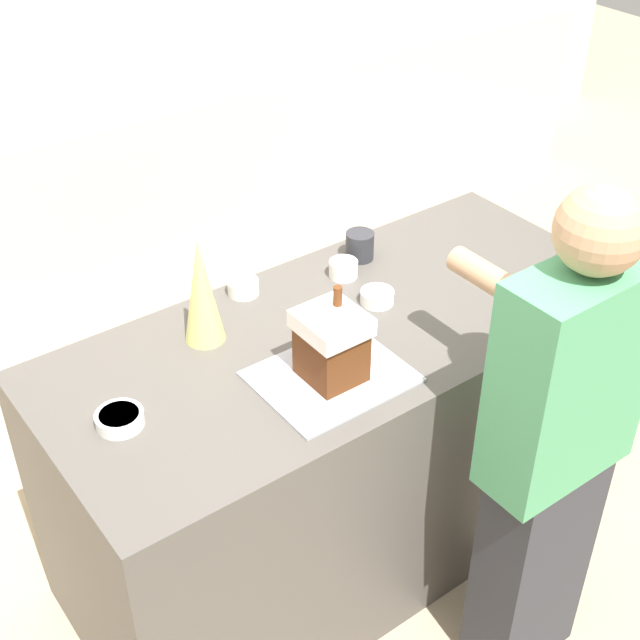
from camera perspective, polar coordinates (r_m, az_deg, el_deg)
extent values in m
plane|color=tan|center=(3.27, 1.27, -13.84)|extent=(12.00, 12.00, 0.00)
cube|color=beige|center=(4.36, -18.32, 18.09)|extent=(8.00, 0.05, 2.60)
cube|color=beige|center=(4.37, -14.81, 7.00)|extent=(6.00, 0.60, 0.96)
cube|color=#514C47|center=(2.93, 1.39, -7.85)|extent=(1.83, 0.80, 0.94)
cube|color=#B2B2BC|center=(2.44, 0.72, -3.64)|extent=(0.40, 0.33, 0.01)
cube|color=#5B2D14|center=(2.39, 0.73, -2.16)|extent=(0.15, 0.16, 0.15)
cube|color=white|center=(2.33, 0.75, -0.18)|extent=(0.16, 0.18, 0.05)
cylinder|color=#5B2D14|center=(2.34, 1.14, 1.54)|extent=(0.02, 0.02, 0.06)
cone|color=#DBD675|center=(2.51, -7.60, 1.82)|extent=(0.12, 0.12, 0.32)
cylinder|color=white|center=(2.73, 3.68, 1.48)|extent=(0.10, 0.10, 0.04)
cylinder|color=red|center=(2.72, 3.69, 1.75)|extent=(0.08, 0.08, 0.01)
cylinder|color=white|center=(2.34, -12.73, -6.17)|extent=(0.13, 0.13, 0.04)
cylinder|color=#4770DB|center=(2.33, -12.77, -5.92)|extent=(0.10, 0.10, 0.01)
cylinder|color=white|center=(2.85, 1.51, 3.29)|extent=(0.09, 0.09, 0.05)
cylinder|color=white|center=(2.84, 1.52, 3.65)|extent=(0.08, 0.08, 0.01)
cylinder|color=white|center=(2.77, -4.93, 2.11)|extent=(0.10, 0.10, 0.05)
cylinder|color=pink|center=(2.76, -4.95, 2.41)|extent=(0.08, 0.08, 0.01)
cylinder|color=#2D2D33|center=(2.93, 2.55, 4.78)|extent=(0.09, 0.09, 0.09)
cube|color=#333338|center=(2.77, 13.36, -14.84)|extent=(0.32, 0.18, 0.78)
cube|color=#4C9966|center=(2.29, 15.70, -3.50)|extent=(0.42, 0.19, 0.62)
sphere|color=tan|center=(2.06, 17.51, 5.50)|extent=(0.21, 0.21, 0.21)
cylinder|color=tan|center=(2.31, 12.30, 1.72)|extent=(0.07, 0.42, 0.07)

